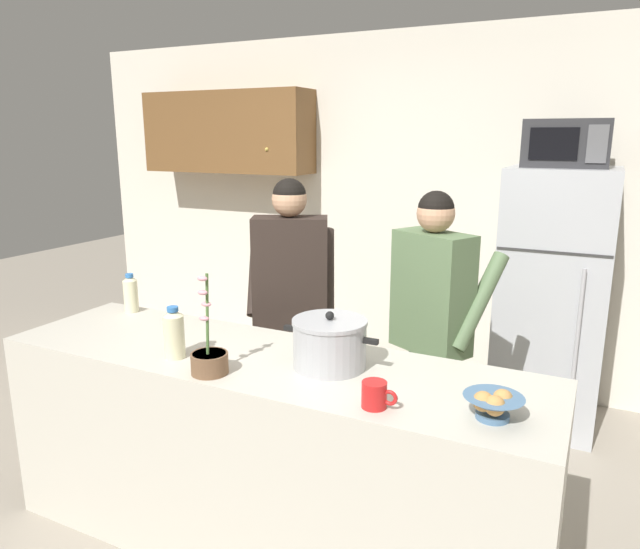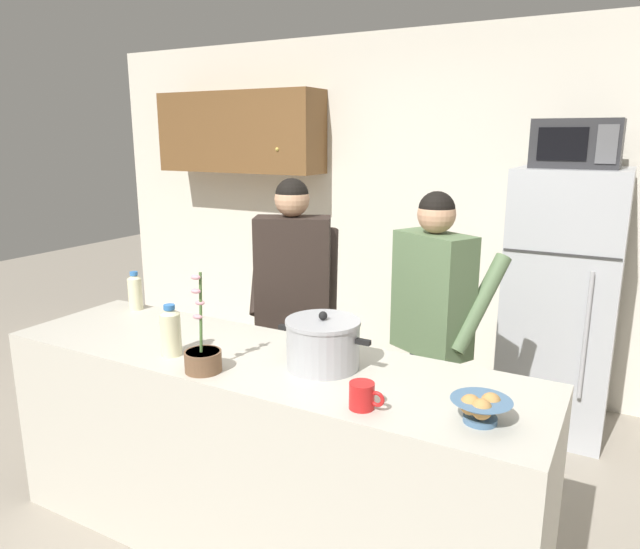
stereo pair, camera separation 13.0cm
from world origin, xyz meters
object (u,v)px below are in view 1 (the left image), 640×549
at_px(refrigerator, 552,300).
at_px(microwave, 567,143).
at_px(cooking_pot, 330,343).
at_px(coffee_mug, 375,395).
at_px(bread_bowl, 493,405).
at_px(bottle_near_edge, 131,293).
at_px(bottle_mid_counter, 174,333).
at_px(person_near_pot, 291,288).
at_px(person_by_sink, 433,310).
at_px(potted_orchid, 209,359).

height_order(refrigerator, microwave, microwave).
bearing_deg(cooking_pot, coffee_mug, -41.22).
height_order(bread_bowl, bottle_near_edge, bottle_near_edge).
xyz_separation_m(cooking_pot, bread_bowl, (0.69, -0.17, -0.05)).
distance_m(coffee_mug, bread_bowl, 0.40).
distance_m(coffee_mug, bottle_mid_counter, 0.95).
height_order(person_near_pot, person_by_sink, person_near_pot).
distance_m(person_by_sink, potted_orchid, 1.21).
bearing_deg(bottle_near_edge, cooking_pot, -9.74).
bearing_deg(person_by_sink, bottle_near_edge, -160.57).
distance_m(cooking_pot, bottle_mid_counter, 0.67).
height_order(refrigerator, bottle_near_edge, refrigerator).
bearing_deg(person_by_sink, coffee_mug, -85.58).
xyz_separation_m(cooking_pot, bottle_mid_counter, (-0.64, -0.20, 0.01)).
relative_size(person_by_sink, cooking_pot, 3.79).
bearing_deg(microwave, refrigerator, 90.07).
xyz_separation_m(bread_bowl, bottle_near_edge, (-1.98, 0.39, 0.05)).
distance_m(person_near_pot, potted_orchid, 1.01).
distance_m(microwave, person_near_pot, 1.86).
xyz_separation_m(microwave, potted_orchid, (-1.12, -2.07, -0.82)).
bearing_deg(bottle_mid_counter, person_near_pot, 86.46).
height_order(bread_bowl, potted_orchid, potted_orchid).
height_order(bottle_mid_counter, potted_orchid, potted_orchid).
distance_m(cooking_pot, bottle_near_edge, 1.31).
xyz_separation_m(bottle_near_edge, potted_orchid, (0.89, -0.50, -0.04)).
distance_m(person_near_pot, bottle_near_edge, 0.87).
distance_m(person_by_sink, coffee_mug, 1.02).
relative_size(person_near_pot, potted_orchid, 3.96).
distance_m(coffee_mug, bottle_near_edge, 1.67).
bearing_deg(bread_bowl, cooking_pot, 166.23).
relative_size(microwave, potted_orchid, 1.17).
bearing_deg(bottle_mid_counter, coffee_mug, -3.84).
distance_m(bottle_near_edge, bottle_mid_counter, 0.78).
relative_size(person_near_pot, person_by_sink, 1.02).
height_order(microwave, potted_orchid, microwave).
distance_m(refrigerator, microwave, 0.97).
relative_size(person_near_pot, coffee_mug, 12.44).
relative_size(microwave, bottle_near_edge, 2.27).
relative_size(bread_bowl, bottle_mid_counter, 0.90).
bearing_deg(person_by_sink, bottle_mid_counter, -132.05).
bearing_deg(person_by_sink, bread_bowl, -63.28).
distance_m(bread_bowl, bottle_near_edge, 2.02).
distance_m(refrigerator, potted_orchid, 2.37).
xyz_separation_m(refrigerator, microwave, (0.00, -0.02, 0.97)).
height_order(cooking_pot, bread_bowl, cooking_pot).
height_order(microwave, bread_bowl, microwave).
xyz_separation_m(person_near_pot, person_by_sink, (0.81, 0.04, -0.03)).
height_order(person_near_pot, potted_orchid, person_near_pot).
height_order(person_by_sink, bottle_mid_counter, person_by_sink).
distance_m(person_near_pot, bread_bowl, 1.55).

